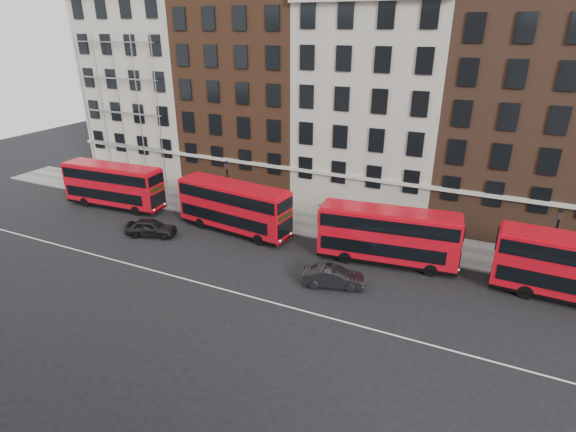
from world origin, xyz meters
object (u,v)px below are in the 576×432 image
at_px(car_front, 333,277).
at_px(car_rear, 151,228).
at_px(bus_a, 113,185).
at_px(bus_c, 387,235).
at_px(bus_b, 234,206).

bearing_deg(car_front, car_rear, 70.19).
xyz_separation_m(bus_a, bus_c, (26.77, -0.00, -0.01)).
bearing_deg(car_front, bus_b, 49.77).
xyz_separation_m(bus_b, car_rear, (-5.95, -3.73, -1.60)).
distance_m(bus_b, bus_c, 13.20).
bearing_deg(bus_c, car_front, -123.74).
distance_m(bus_c, car_rear, 19.57).
distance_m(bus_b, car_front, 11.90).
bearing_deg(bus_a, car_front, -14.81).
height_order(bus_a, bus_c, bus_a).
xyz_separation_m(bus_a, bus_b, (13.57, 0.01, 0.03)).
relative_size(bus_c, car_front, 2.48).
relative_size(bus_b, bus_c, 1.02).
relative_size(bus_a, bus_c, 1.00).
distance_m(bus_a, car_front, 24.86).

